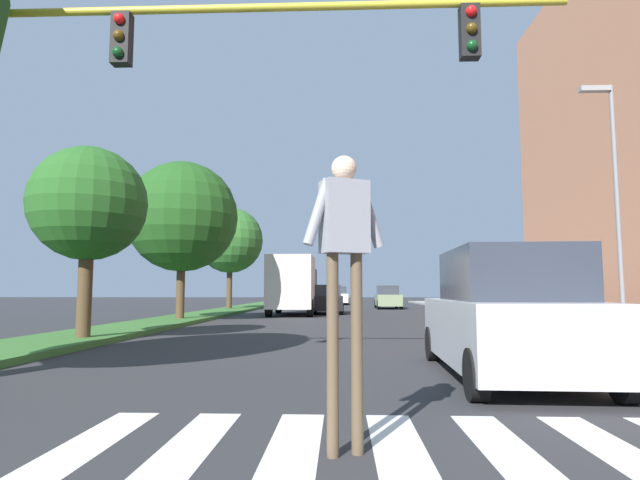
{
  "coord_description": "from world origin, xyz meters",
  "views": [
    {
      "loc": [
        -0.49,
        2.11,
        1.34
      ],
      "look_at": [
        -1.13,
        17.8,
        2.86
      ],
      "focal_mm": 29.17,
      "sensor_mm": 36.0,
      "label": 1
    }
  ],
  "objects": [
    {
      "name": "ground_plane",
      "position": [
        0.0,
        30.0,
        0.0
      ],
      "size": [
        140.0,
        140.0,
        0.0
      ],
      "primitive_type": "plane",
      "color": "#2D2D30"
    },
    {
      "name": "crosswalk",
      "position": [
        0.0,
        6.75,
        0.0
      ],
      "size": [
        5.85,
        2.2,
        0.01
      ],
      "color": "silver",
      "rests_on": "ground_plane"
    },
    {
      "name": "median_strip",
      "position": [
        -7.54,
        28.0,
        0.07
      ],
      "size": [
        2.49,
        64.0,
        0.15
      ],
      "primitive_type": "cube",
      "color": "#386B2D",
      "rests_on": "ground_plane"
    },
    {
      "name": "tree_mid",
      "position": [
        -7.07,
        15.23,
        3.56
      ],
      "size": [
        2.98,
        2.98,
        4.93
      ],
      "color": "#4C3823",
      "rests_on": "median_strip"
    },
    {
      "name": "tree_far",
      "position": [
        -7.37,
        24.19,
        4.51
      ],
      "size": [
        4.78,
        4.78,
        6.76
      ],
      "color": "#4C3823",
      "rests_on": "median_strip"
    },
    {
      "name": "tree_distant",
      "position": [
        -7.87,
        36.22,
        4.64
      ],
      "size": [
        4.36,
        4.36,
        6.68
      ],
      "color": "#4C3823",
      "rests_on": "median_strip"
    },
    {
      "name": "sidewalk_right",
      "position": [
        8.39,
        28.0,
        0.07
      ],
      "size": [
        3.0,
        64.0,
        0.15
      ],
      "primitive_type": "cube",
      "color": "#9E9991",
      "rests_on": "ground_plane"
    },
    {
      "name": "traffic_light_gantry",
      "position": [
        -3.77,
        9.45,
        4.38
      ],
      "size": [
        9.51,
        0.3,
        6.0
      ],
      "color": "gold",
      "rests_on": "median_strip"
    },
    {
      "name": "street_lamp_right",
      "position": [
        7.79,
        18.0,
        4.59
      ],
      "size": [
        1.02,
        0.24,
        7.5
      ],
      "color": "slate",
      "rests_on": "sidewalk_right"
    },
    {
      "name": "pedestrian_performer",
      "position": [
        -0.46,
        6.48,
        1.66
      ],
      "size": [
        0.72,
        0.38,
        2.49
      ],
      "color": "brown",
      "rests_on": "ground_plane"
    },
    {
      "name": "suv_crossing",
      "position": [
        2.07,
        10.35,
        0.93
      ],
      "size": [
        2.1,
        4.66,
        1.97
      ],
      "color": "#B7B7BC",
      "rests_on": "ground_plane"
    },
    {
      "name": "sedan_midblock",
      "position": [
        -1.29,
        32.13,
        0.76
      ],
      "size": [
        1.86,
        4.21,
        1.64
      ],
      "color": "black",
      "rests_on": "ground_plane"
    },
    {
      "name": "sedan_distant",
      "position": [
        2.92,
        40.49,
        0.78
      ],
      "size": [
        1.82,
        4.39,
        1.68
      ],
      "color": "gray",
      "rests_on": "ground_plane"
    },
    {
      "name": "sedan_far_horizon",
      "position": [
        -0.86,
        50.49,
        0.78
      ],
      "size": [
        2.05,
        4.22,
        1.68
      ],
      "color": "silver",
      "rests_on": "ground_plane"
    },
    {
      "name": "truck_box_delivery",
      "position": [
        -3.1,
        30.3,
        1.63
      ],
      "size": [
        2.4,
        6.2,
        3.1
      ],
      "color": "black",
      "rests_on": "ground_plane"
    }
  ]
}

